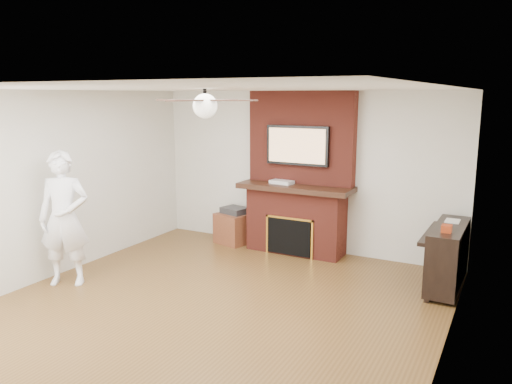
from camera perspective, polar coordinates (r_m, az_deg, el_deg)
The scene contains 12 objects.
room_shell at distance 5.51m, azimuth -5.63°, elevation -1.43°, with size 5.36×5.86×2.86m.
fireplace at distance 7.77m, azimuth 4.80°, elevation 0.32°, with size 1.78×0.64×2.50m.
tv at distance 7.63m, azimuth 4.75°, elevation 5.32°, with size 1.00×0.08×0.60m.
ceiling_fan at distance 5.38m, azimuth -5.85°, elevation 9.88°, with size 1.21×1.21×0.31m.
person at distance 6.86m, azimuth -21.08°, elevation -2.84°, with size 0.64×0.43×1.75m, color white.
side_table at distance 8.35m, azimuth -2.43°, elevation -3.94°, with size 0.64×0.64×0.60m.
piano at distance 6.81m, azimuth 21.01°, elevation -6.73°, with size 0.48×1.27×0.91m.
cable_box at distance 7.75m, azimuth 2.97°, elevation 1.15°, with size 0.35×0.20×0.05m, color silver.
candle_orange at distance 7.88m, azimuth 3.77°, elevation -6.51°, with size 0.07×0.07×0.13m, color orange.
candle_green at distance 7.81m, azimuth 4.26°, elevation -6.78°, with size 0.07×0.07×0.10m, color #3A8234.
candle_cream at distance 7.77m, azimuth 5.03°, elevation -6.79°, with size 0.07×0.07×0.12m, color beige.
candle_blue at distance 7.75m, azimuth 4.77°, elevation -6.99°, with size 0.06×0.06×0.09m, color #35489F.
Camera 1 is at (2.98, -4.48, 2.43)m, focal length 35.00 mm.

